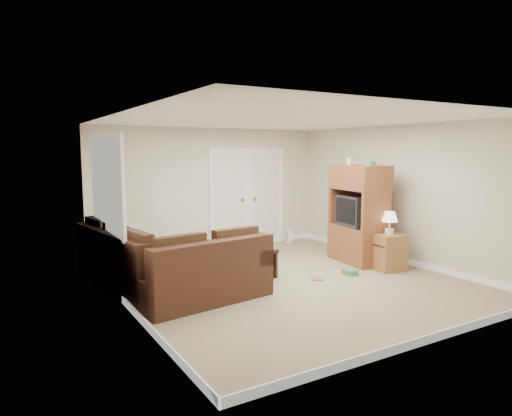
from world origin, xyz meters
TOP-DOWN VIEW (x-y plane):
  - floor at (0.00, 0.00)m, footprint 5.50×5.50m
  - ceiling at (0.00, 0.00)m, footprint 5.00×5.50m
  - wall_left at (-2.50, 0.00)m, footprint 0.02×5.50m
  - wall_right at (2.50, 0.00)m, footprint 0.02×5.50m
  - wall_back at (0.00, 2.75)m, footprint 5.00×0.02m
  - wall_front at (0.00, -2.75)m, footprint 5.00×0.02m
  - baseboards at (0.00, 0.00)m, footprint 5.00×5.50m
  - french_doors at (0.85, 2.71)m, footprint 1.80×0.05m
  - window_left at (-2.46, 1.00)m, footprint 0.05×1.92m
  - sectional_sofa at (-1.87, 0.44)m, footprint 2.25×2.91m
  - coffee_table at (-0.42, 0.68)m, footprint 0.82×1.24m
  - tv_armoire at (1.84, 0.36)m, footprint 0.75×1.18m
  - side_cabinet at (1.90, -0.34)m, footprint 0.54×0.54m
  - space_heater at (1.76, 2.45)m, footprint 0.12×0.11m
  - floor_magazine at (1.18, -0.06)m, footprint 0.37×0.33m
  - floor_greenbox at (1.10, -0.25)m, footprint 0.19×0.24m
  - floor_book at (0.41, -0.15)m, footprint 0.22×0.25m

SIDE VIEW (x-z plane):
  - floor at x=0.00m, z-range 0.00..0.00m
  - floor_magazine at x=1.18m, z-range 0.00..0.01m
  - floor_book at x=0.41m, z-range 0.00..0.02m
  - floor_greenbox at x=1.10m, z-range 0.00..0.09m
  - baseboards at x=0.00m, z-range 0.00..0.10m
  - space_heater at x=1.76m, z-range 0.00..0.30m
  - coffee_table at x=-0.42m, z-range -0.13..0.64m
  - sectional_sofa at x=-1.87m, z-range -0.09..0.77m
  - side_cabinet at x=1.90m, z-range -0.14..0.87m
  - tv_armoire at x=1.84m, z-range -0.06..1.85m
  - french_doors at x=0.85m, z-range -0.03..2.10m
  - wall_left at x=-2.50m, z-range 0.00..2.50m
  - wall_right at x=2.50m, z-range 0.00..2.50m
  - wall_back at x=0.00m, z-range 0.00..2.50m
  - wall_front at x=0.00m, z-range 0.00..2.50m
  - window_left at x=-2.46m, z-range 0.84..2.26m
  - ceiling at x=0.00m, z-range 2.49..2.51m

